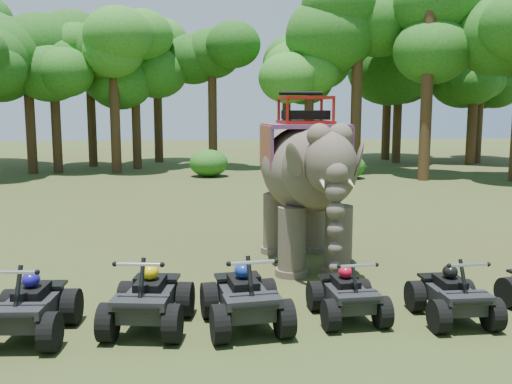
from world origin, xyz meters
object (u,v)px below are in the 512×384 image
atv_1 (148,291)px  atv_3 (348,287)px  atv_0 (29,299)px  atv_4 (453,288)px  elephant (305,179)px  atv_2 (245,289)px

atv_1 → atv_3: atv_1 is taller
atv_0 → atv_1: 1.90m
atv_3 → atv_1: bearing=178.1°
atv_0 → atv_4: (7.14, -0.08, -0.06)m
elephant → atv_1: (-3.43, -3.77, -1.37)m
atv_1 → atv_0: bearing=-165.5°
atv_0 → atv_2: size_ratio=0.97×
atv_0 → atv_3: atv_0 is taller
atv_2 → atv_4: bearing=-8.2°
atv_2 → atv_3: size_ratio=1.16×
atv_0 → atv_1: atv_1 is taller
elephant → atv_2: elephant is taller
atv_4 → atv_2: bearing=178.6°
atv_3 → atv_0: bearing=179.5°
atv_1 → atv_4: (5.25, -0.24, -0.07)m
elephant → atv_1: elephant is taller
elephant → atv_0: bearing=-145.5°
atv_1 → atv_2: 1.62m
atv_1 → atv_3: bearing=10.4°
atv_1 → atv_4: 5.25m
atv_0 → elephant: bearing=41.6°
elephant → atv_4: size_ratio=3.03×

